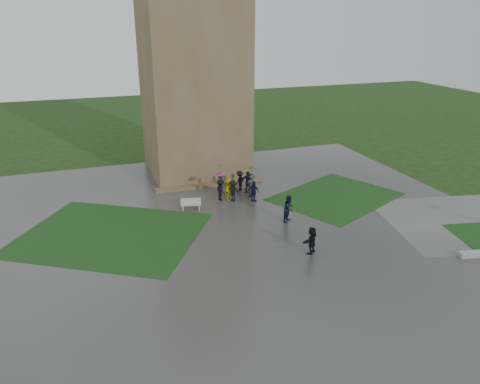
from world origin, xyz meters
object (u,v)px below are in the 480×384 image
object	(u,v)px
bench	(191,204)
pedestrian_near	(312,240)
tower	(193,68)
pedestrian_mid	(289,208)

from	to	relation	value
bench	pedestrian_near	world-z (taller)	pedestrian_near
tower	pedestrian_mid	bearing A→B (deg)	-76.43
bench	pedestrian_mid	xyz separation A→B (m)	(5.79, -4.16, 0.49)
bench	pedestrian_near	bearing A→B (deg)	-46.53
bench	pedestrian_mid	world-z (taller)	pedestrian_mid
pedestrian_mid	pedestrian_near	bearing A→B (deg)	-135.17
pedestrian_mid	pedestrian_near	world-z (taller)	pedestrian_mid
tower	bench	size ratio (longest dim) A/B	11.81
pedestrian_near	bench	bearing A→B (deg)	-95.89
tower	bench	distance (m)	12.53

